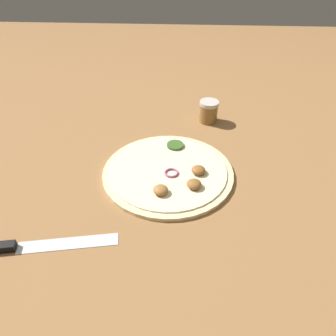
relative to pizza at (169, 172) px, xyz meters
name	(u,v)px	position (x,y,z in m)	size (l,w,h in m)	color
ground_plane	(168,174)	(0.00, 0.00, -0.01)	(3.00, 3.00, 0.00)	olive
pizza	(169,172)	(0.00, 0.00, 0.00)	(0.35, 0.35, 0.03)	beige
knife	(9,247)	(-0.32, -0.27, 0.00)	(0.34, 0.09, 0.02)	silver
spice_jar	(209,111)	(0.12, 0.29, 0.03)	(0.06, 0.06, 0.07)	olive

